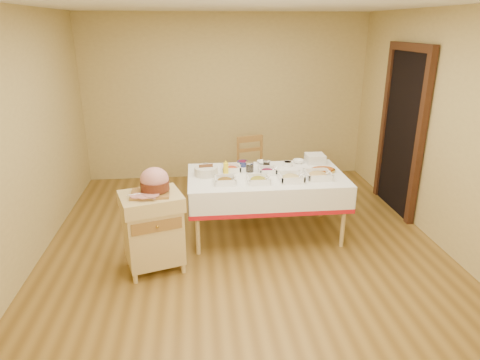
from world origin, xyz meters
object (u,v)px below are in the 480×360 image
(dining_table, at_px, (266,188))
(dining_chair, at_px, (254,169))
(ham_on_board, at_px, (154,183))
(brass_platter, at_px, (323,170))
(preserve_jar_left, at_px, (250,167))
(butcher_cart, at_px, (153,227))
(mustard_bottle, at_px, (226,169))
(plate_stack, at_px, (315,159))
(bread_basket, at_px, (206,171))
(preserve_jar_right, at_px, (266,164))

(dining_table, height_order, dining_chair, dining_chair)
(ham_on_board, xyz_separation_m, brass_platter, (1.91, 0.68, -0.17))
(preserve_jar_left, bearing_deg, butcher_cart, -143.76)
(butcher_cart, relative_size, mustard_bottle, 4.46)
(plate_stack, bearing_deg, dining_chair, 137.13)
(plate_stack, bearing_deg, mustard_bottle, -162.55)
(dining_table, xyz_separation_m, bread_basket, (-0.70, 0.06, 0.21))
(bread_basket, distance_m, plate_stack, 1.42)
(preserve_jar_left, bearing_deg, dining_table, -36.18)
(preserve_jar_right, bearing_deg, dining_chair, 93.28)
(ham_on_board, relative_size, plate_stack, 1.76)
(ham_on_board, height_order, plate_stack, ham_on_board)
(brass_platter, bearing_deg, bread_basket, 179.16)
(dining_table, height_order, ham_on_board, ham_on_board)
(dining_chair, height_order, ham_on_board, ham_on_board)
(preserve_jar_left, height_order, brass_platter, preserve_jar_left)
(dining_chair, bearing_deg, plate_stack, -42.87)
(bread_basket, bearing_deg, dining_chair, 54.59)
(ham_on_board, distance_m, preserve_jar_left, 1.31)
(preserve_jar_left, relative_size, plate_stack, 0.55)
(butcher_cart, bearing_deg, bread_basket, 51.98)
(butcher_cart, distance_m, ham_on_board, 0.48)
(preserve_jar_right, relative_size, brass_platter, 0.37)
(dining_table, distance_m, brass_platter, 0.71)
(butcher_cart, height_order, dining_chair, dining_chair)
(plate_stack, xyz_separation_m, brass_platter, (-0.00, -0.35, -0.04))
(dining_chair, distance_m, bread_basket, 1.24)
(ham_on_board, distance_m, preserve_jar_right, 1.54)
(dining_chair, height_order, preserve_jar_left, dining_chair)
(dining_chair, xyz_separation_m, brass_platter, (0.69, -0.99, 0.30))
(preserve_jar_left, bearing_deg, preserve_jar_right, 24.66)
(mustard_bottle, bearing_deg, butcher_cart, -138.96)
(bread_basket, bearing_deg, dining_table, -4.99)
(dining_table, bearing_deg, preserve_jar_right, 80.41)
(preserve_jar_left, xyz_separation_m, plate_stack, (0.87, 0.26, -0.00))
(plate_stack, bearing_deg, butcher_cart, -151.56)
(preserve_jar_right, bearing_deg, dining_table, -99.59)
(butcher_cart, distance_m, plate_stack, 2.25)
(preserve_jar_right, bearing_deg, plate_stack, 13.85)
(butcher_cart, relative_size, preserve_jar_right, 7.36)
(mustard_bottle, distance_m, brass_platter, 1.16)
(preserve_jar_right, bearing_deg, mustard_bottle, -158.17)
(butcher_cart, bearing_deg, dining_chair, 53.45)
(mustard_bottle, bearing_deg, ham_on_board, -138.81)
(preserve_jar_left, xyz_separation_m, preserve_jar_right, (0.22, 0.10, -0.01))
(butcher_cart, distance_m, brass_platter, 2.10)
(dining_chair, relative_size, plate_stack, 4.11)
(dining_chair, bearing_deg, bread_basket, -125.41)
(preserve_jar_right, xyz_separation_m, plate_stack, (0.65, 0.16, 0.00))
(preserve_jar_right, bearing_deg, ham_on_board, -145.61)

